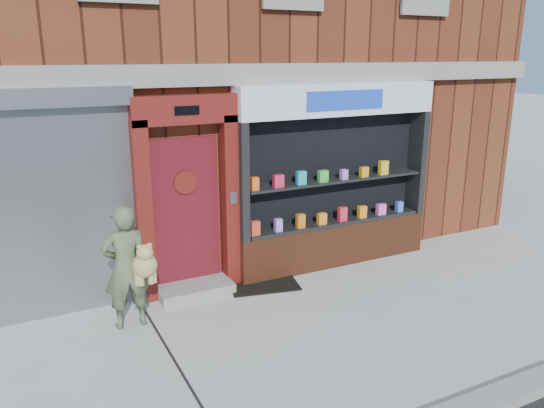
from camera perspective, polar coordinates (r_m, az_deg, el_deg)
ground at (r=6.94m, az=2.51°, el=-13.81°), size 80.00×80.00×0.00m
building at (r=11.64m, az=-12.62°, el=18.25°), size 12.00×8.16×8.00m
shutter_bay at (r=7.37m, az=-26.19°, el=0.74°), size 3.10×0.30×3.04m
red_door_bay at (r=7.71m, az=-9.08°, el=0.78°), size 1.52×0.58×2.90m
pharmacy_bay at (r=8.74m, az=6.78°, el=2.09°), size 3.50×0.41×3.00m
woman at (r=7.02m, az=-15.24°, el=-6.54°), size 0.65×0.53×1.64m
doormat at (r=8.28m, az=-0.97°, el=-8.55°), size 1.17×0.93×0.03m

